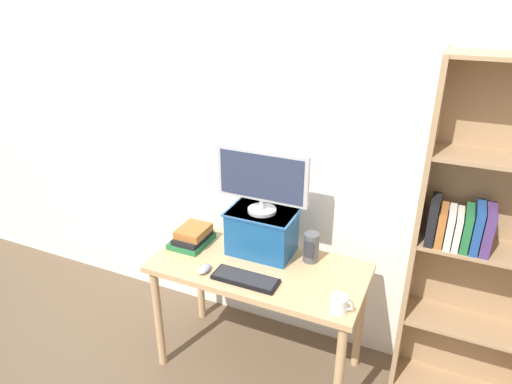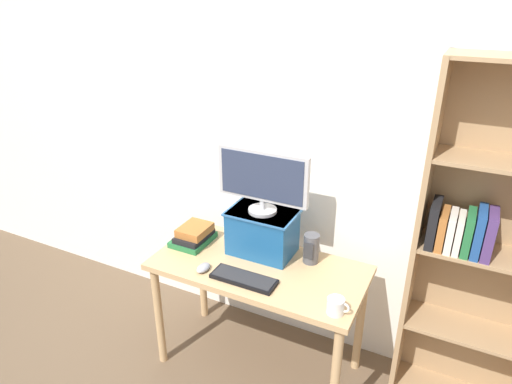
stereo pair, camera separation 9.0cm
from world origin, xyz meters
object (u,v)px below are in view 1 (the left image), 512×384
at_px(bookshelf_unit, 484,245).
at_px(desk_speaker, 311,247).
at_px(keyboard, 245,279).
at_px(computer_monitor, 262,179).
at_px(riser_box, 262,231).
at_px(computer_mouse, 204,269).
at_px(desk, 259,279).
at_px(coffee_mug, 339,304).
at_px(book_stack, 192,236).

xyz_separation_m(bookshelf_unit, desk_speaker, (-0.89, -0.14, -0.16)).
bearing_deg(keyboard, computer_monitor, 97.03).
bearing_deg(bookshelf_unit, computer_monitor, -171.86).
height_order(riser_box, computer_mouse, riser_box).
height_order(desk, bookshelf_unit, bookshelf_unit).
xyz_separation_m(computer_monitor, computer_mouse, (-0.21, -0.33, -0.46)).
xyz_separation_m(riser_box, coffee_mug, (0.57, -0.35, -0.10)).
xyz_separation_m(desk, computer_monitor, (-0.05, 0.14, 0.58)).
height_order(bookshelf_unit, computer_mouse, bookshelf_unit).
bearing_deg(computer_monitor, keyboard, -82.97).
bearing_deg(book_stack, computer_monitor, 11.94).
height_order(desk, book_stack, book_stack).
bearing_deg(keyboard, bookshelf_unit, 22.67).
xyz_separation_m(bookshelf_unit, keyboard, (-1.15, -0.48, -0.24)).
bearing_deg(desk_speaker, coffee_mug, -54.21).
xyz_separation_m(computer_mouse, book_stack, (-0.22, 0.24, 0.03)).
distance_m(computer_mouse, desk_speaker, 0.63).
xyz_separation_m(bookshelf_unit, riser_box, (-1.19, -0.17, -0.11)).
relative_size(bookshelf_unit, coffee_mug, 17.02).
height_order(riser_box, desk_speaker, riser_box).
xyz_separation_m(desk, bookshelf_unit, (1.15, 0.31, 0.35)).
distance_m(riser_box, computer_mouse, 0.41).
xyz_separation_m(computer_monitor, coffee_mug, (0.57, -0.35, -0.44)).
height_order(computer_mouse, coffee_mug, coffee_mug).
bearing_deg(riser_box, bookshelf_unit, 8.06).
relative_size(desk, computer_mouse, 11.91).
relative_size(desk, bookshelf_unit, 0.63).
relative_size(keyboard, desk_speaker, 2.05).
xyz_separation_m(computer_monitor, book_stack, (-0.43, -0.09, -0.43)).
relative_size(computer_monitor, desk_speaker, 3.06).
relative_size(desk, computer_monitor, 2.25).
distance_m(book_stack, coffee_mug, 1.04).
distance_m(riser_box, keyboard, 0.34).
xyz_separation_m(bookshelf_unit, book_stack, (-1.62, -0.26, -0.20)).
bearing_deg(desk, riser_box, 107.68).
distance_m(keyboard, book_stack, 0.52).
bearing_deg(book_stack, bookshelf_unit, 9.16).
xyz_separation_m(keyboard, book_stack, (-0.47, 0.22, 0.04)).
bearing_deg(bookshelf_unit, desk, -164.81).
height_order(riser_box, keyboard, riser_box).
bearing_deg(book_stack, coffee_mug, -14.29).
bearing_deg(coffee_mug, riser_box, 148.66).
bearing_deg(computer_monitor, computer_mouse, -123.05).
relative_size(computer_mouse, coffee_mug, 0.90).
distance_m(computer_monitor, desk_speaker, 0.50).
distance_m(computer_mouse, coffee_mug, 0.79).
relative_size(computer_mouse, book_stack, 0.40).
bearing_deg(desk_speaker, desk, -146.52).
relative_size(computer_monitor, coffee_mug, 4.77).
height_order(desk, keyboard, keyboard).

